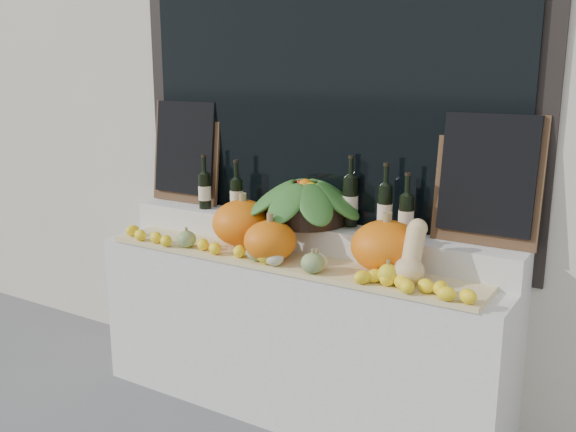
{
  "coord_description": "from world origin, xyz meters",
  "views": [
    {
      "loc": [
        1.68,
        -1.26,
        1.88
      ],
      "look_at": [
        0.0,
        1.45,
        1.12
      ],
      "focal_mm": 40.0,
      "sensor_mm": 36.0,
      "label": 1
    }
  ],
  "objects_px": {
    "pumpkin_left": "(243,223)",
    "pumpkin_right": "(386,246)",
    "wine_bottle_tall": "(350,201)",
    "butternut_squash": "(412,257)",
    "produce_bowl": "(306,201)"
  },
  "relations": [
    {
      "from": "pumpkin_left",
      "to": "pumpkin_right",
      "type": "xyz_separation_m",
      "value": [
        0.85,
        -0.01,
        -0.0
      ]
    },
    {
      "from": "pumpkin_left",
      "to": "pumpkin_right",
      "type": "distance_m",
      "value": 0.85
    },
    {
      "from": "produce_bowl",
      "to": "wine_bottle_tall",
      "type": "xyz_separation_m",
      "value": [
        0.24,
        0.06,
        0.01
      ]
    },
    {
      "from": "butternut_squash",
      "to": "pumpkin_right",
      "type": "bearing_deg",
      "value": 149.76
    },
    {
      "from": "butternut_squash",
      "to": "produce_bowl",
      "type": "height_order",
      "value": "produce_bowl"
    },
    {
      "from": "pumpkin_right",
      "to": "butternut_squash",
      "type": "height_order",
      "value": "butternut_squash"
    },
    {
      "from": "pumpkin_left",
      "to": "butternut_squash",
      "type": "distance_m",
      "value": 1.02
    },
    {
      "from": "pumpkin_right",
      "to": "wine_bottle_tall",
      "type": "height_order",
      "value": "wine_bottle_tall"
    },
    {
      "from": "pumpkin_left",
      "to": "pumpkin_right",
      "type": "relative_size",
      "value": 1.0
    },
    {
      "from": "pumpkin_left",
      "to": "produce_bowl",
      "type": "relative_size",
      "value": 0.5
    },
    {
      "from": "pumpkin_right",
      "to": "produce_bowl",
      "type": "xyz_separation_m",
      "value": [
        -0.55,
        0.17,
        0.13
      ]
    },
    {
      "from": "butternut_squash",
      "to": "wine_bottle_tall",
      "type": "relative_size",
      "value": 0.77
    },
    {
      "from": "pumpkin_right",
      "to": "butternut_squash",
      "type": "bearing_deg",
      "value": -30.24
    },
    {
      "from": "butternut_squash",
      "to": "wine_bottle_tall",
      "type": "xyz_separation_m",
      "value": [
        -0.48,
        0.33,
        0.15
      ]
    },
    {
      "from": "produce_bowl",
      "to": "wine_bottle_tall",
      "type": "distance_m",
      "value": 0.25
    }
  ]
}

